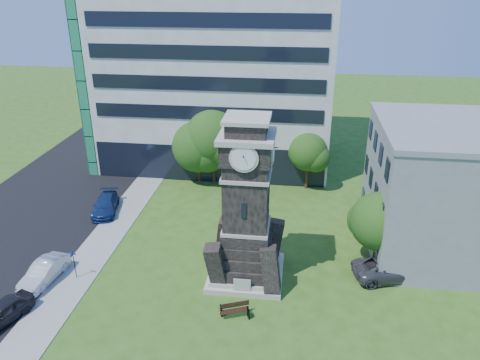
# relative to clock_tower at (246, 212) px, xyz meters

# --- Properties ---
(ground) EXTENTS (160.00, 160.00, 0.00)m
(ground) POSITION_rel_clock_tower_xyz_m (-3.00, -2.00, -5.28)
(ground) COLOR #315718
(ground) RESTS_ON ground
(sidewalk) EXTENTS (3.00, 70.00, 0.06)m
(sidewalk) POSITION_rel_clock_tower_xyz_m (-12.50, 3.00, -5.25)
(sidewalk) COLOR gray
(sidewalk) RESTS_ON ground
(street) EXTENTS (14.00, 80.00, 0.02)m
(street) POSITION_rel_clock_tower_xyz_m (-21.00, 3.00, -5.27)
(street) COLOR black
(street) RESTS_ON ground
(clock_tower) EXTENTS (5.40, 5.40, 12.22)m
(clock_tower) POSITION_rel_clock_tower_xyz_m (0.00, 0.00, 0.00)
(clock_tower) COLOR beige
(clock_tower) RESTS_ON ground
(office_tall) EXTENTS (26.20, 15.11, 28.60)m
(office_tall) POSITION_rel_clock_tower_xyz_m (-6.20, 23.84, 8.94)
(office_tall) COLOR white
(office_tall) RESTS_ON ground
(office_low) EXTENTS (15.20, 12.20, 10.40)m
(office_low) POSITION_rel_clock_tower_xyz_m (16.97, 6.00, -0.07)
(office_low) COLOR gray
(office_low) RESTS_ON ground
(car_street_south) EXTENTS (3.02, 4.56, 1.44)m
(car_street_south) POSITION_rel_clock_tower_xyz_m (-14.99, -7.09, -4.56)
(car_street_south) COLOR black
(car_street_south) RESTS_ON ground
(car_street_mid) EXTENTS (2.08, 4.66, 1.49)m
(car_street_mid) POSITION_rel_clock_tower_xyz_m (-14.50, -2.59, -4.54)
(car_street_mid) COLOR #B0B2B8
(car_street_mid) RESTS_ON ground
(car_street_north) EXTENTS (3.05, 5.31, 1.45)m
(car_street_north) POSITION_rel_clock_tower_xyz_m (-14.27, 8.28, -4.56)
(car_street_north) COLOR navy
(car_street_north) RESTS_ON ground
(car_east_lot) EXTENTS (6.11, 3.96, 1.56)m
(car_east_lot) POSITION_rel_clock_tower_xyz_m (10.61, 1.06, -4.50)
(car_east_lot) COLOR #48474C
(car_east_lot) RESTS_ON ground
(park_bench) EXTENTS (1.91, 0.51, 0.99)m
(park_bench) POSITION_rel_clock_tower_xyz_m (-0.21, -4.61, -4.76)
(park_bench) COLOR black
(park_bench) RESTS_ON ground
(street_sign) EXTENTS (0.54, 0.05, 2.27)m
(street_sign) POSITION_rel_clock_tower_xyz_m (-12.39, -2.00, -3.86)
(street_sign) COLOR black
(street_sign) RESTS_ON ground
(tree_nw) EXTENTS (6.04, 5.49, 6.72)m
(tree_nw) POSITION_rel_clock_tower_xyz_m (-6.95, 16.41, -1.46)
(tree_nw) COLOR #332114
(tree_nw) RESTS_ON ground
(tree_nc) EXTENTS (6.41, 5.83, 8.01)m
(tree_nc) POSITION_rel_clock_tower_xyz_m (-5.31, 16.40, -0.39)
(tree_nc) COLOR #332114
(tree_nc) RESTS_ON ground
(tree_ne) EXTENTS (4.31, 3.92, 5.98)m
(tree_ne) POSITION_rel_clock_tower_xyz_m (4.48, 16.14, -1.43)
(tree_ne) COLOR #332114
(tree_ne) RESTS_ON ground
(tree_east) EXTENTS (4.82, 4.38, 6.15)m
(tree_east) POSITION_rel_clock_tower_xyz_m (9.65, 2.36, -1.48)
(tree_east) COLOR #332114
(tree_east) RESTS_ON ground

